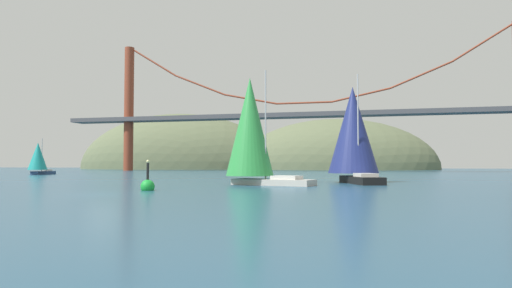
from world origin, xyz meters
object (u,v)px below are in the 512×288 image
Objects in this scene: sailboat_navy_sail at (353,132)px; channel_buoy at (148,186)px; sailboat_green_sail at (251,129)px; sailboat_teal_sail at (38,158)px.

sailboat_navy_sail is 4.46× the size of channel_buoy.
sailboat_navy_sail is 24.83m from channel_buoy.
sailboat_green_sail is 1.64× the size of sailboat_teal_sail.
sailboat_green_sail is at bearing -30.65° from sailboat_teal_sail.
sailboat_navy_sail reaches higher than sailboat_teal_sail.
sailboat_green_sail reaches higher than sailboat_teal_sail.
sailboat_teal_sail is 63.52m from sailboat_navy_sail.
channel_buoy is at bearing -128.41° from sailboat_navy_sail.
channel_buoy is (44.44, -41.06, -2.84)m from sailboat_teal_sail.
sailboat_navy_sail is (59.52, -22.04, 2.38)m from sailboat_teal_sail.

